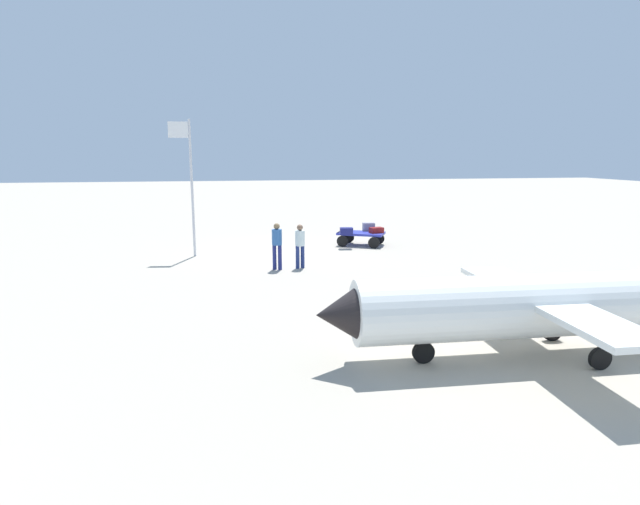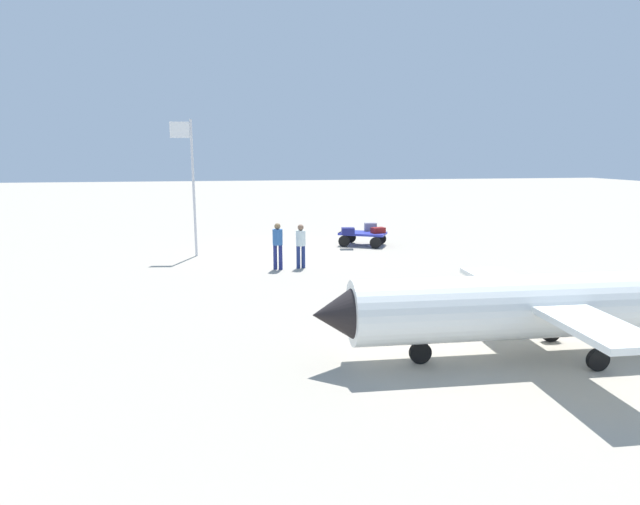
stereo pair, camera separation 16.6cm
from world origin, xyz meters
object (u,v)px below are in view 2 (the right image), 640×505
Objects in this scene: suitcase_tan at (348,231)px; flagpole at (191,177)px; airplane_near at (528,306)px; suitcase_maroon at (378,230)px; worker_lead at (301,243)px; worker_trailing at (278,242)px; suitcase_dark at (370,227)px; luggage_cart at (362,236)px.

suitcase_tan is 0.11× the size of flagpole.
airplane_near is (-0.73, 12.72, 0.34)m from suitcase_tan.
suitcase_maroon is 0.12× the size of flagpole.
worker_lead is (4.01, 3.89, 0.21)m from suitcase_maroon.
airplane_near is at bearing 114.62° from worker_trailing.
worker_trailing is (4.69, 4.68, 0.20)m from suitcase_dark.
airplane_near reaches higher than suitcase_maroon.
luggage_cart is 4.11× the size of suitcase_dark.
airplane_near is at bearing 86.87° from suitcase_maroon.
airplane_near reaches higher than worker_trailing.
airplane_near reaches higher than suitcase_dark.
suitcase_dark is 6.63m from worker_trailing.
luggage_cart is at bearing -25.74° from suitcase_maroon.
suitcase_tan is (1.44, 0.28, 0.03)m from suitcase_maroon.
suitcase_maroon is 1.16× the size of suitcase_dark.
luggage_cart is 0.77m from suitcase_maroon.
luggage_cart is 5.40m from worker_lead.
flagpole is (3.93, -3.00, 2.23)m from worker_lead.
suitcase_dark is 8.29m from flagpole.
suitcase_tan is 6.96m from flagpole.
suitcase_tan is at bearing -86.73° from airplane_near.
worker_trailing is (3.41, 3.70, 0.23)m from suitcase_tan.
suitcase_dark is (0.16, -0.70, 0.06)m from suitcase_maroon.
suitcase_dark is 13.72m from airplane_near.
suitcase_maroon is 1.09× the size of suitcase_tan.
luggage_cart is at bearing -128.67° from worker_lead.
flagpole is at bearing -37.29° from worker_lead.
worker_lead is at bearing 44.16° from suitcase_maroon.
worker_lead is at bearing 50.04° from suitcase_dark.
worker_trailing is 0.20× the size of airplane_near.
suitcase_maroon is at bearing -169.06° from suitcase_tan.
suitcase_maroon is at bearing -140.58° from worker_trailing.
airplane_near is (-3.30, 9.11, 0.16)m from worker_lead.
suitcase_tan is at bearing -132.61° from worker_trailing.
luggage_cart is at bearing -134.37° from worker_trailing.
flagpole reaches higher than suitcase_tan.
suitcase_dark reaches higher than suitcase_maroon.
worker_lead is at bearing 51.33° from luggage_cart.
luggage_cart is 6.03m from worker_trailing.
suitcase_tan is at bearing 10.94° from suitcase_maroon.
suitcase_tan is (0.79, 0.59, 0.30)m from luggage_cart.
airplane_near is at bearing 93.27° from suitcase_tan.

